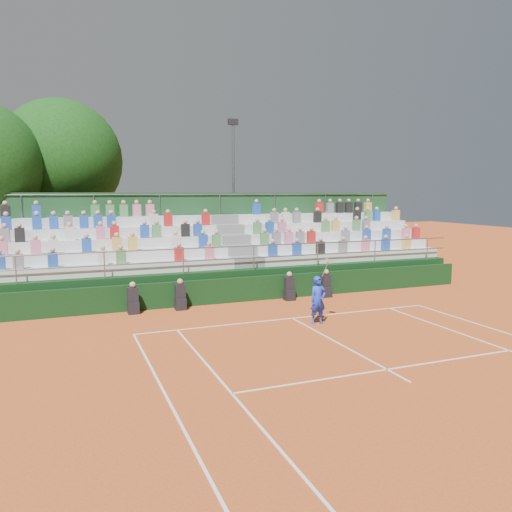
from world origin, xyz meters
name	(u,v)px	position (x,y,z in m)	size (l,w,h in m)	color
ground	(292,318)	(0.00, 0.00, 0.00)	(90.00, 90.00, 0.00)	#C85521
courtside_wall	(259,288)	(0.00, 3.20, 0.50)	(20.00, 0.15, 1.00)	black
line_officials	(237,293)	(-1.11, 2.75, 0.48)	(8.41, 0.40, 1.19)	black
grandstand	(233,264)	(-0.01, 6.44, 1.08)	(20.00, 5.20, 4.40)	black
tennis_player	(318,300)	(0.50, -0.95, 0.82)	(0.84, 0.42, 2.22)	blue
tree_east	(61,161)	(-7.28, 13.20, 6.07)	(6.37, 6.37, 9.27)	#3A2815
floodlight_mast	(233,181)	(2.45, 13.49, 5.07)	(0.60, 0.25, 8.76)	gray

